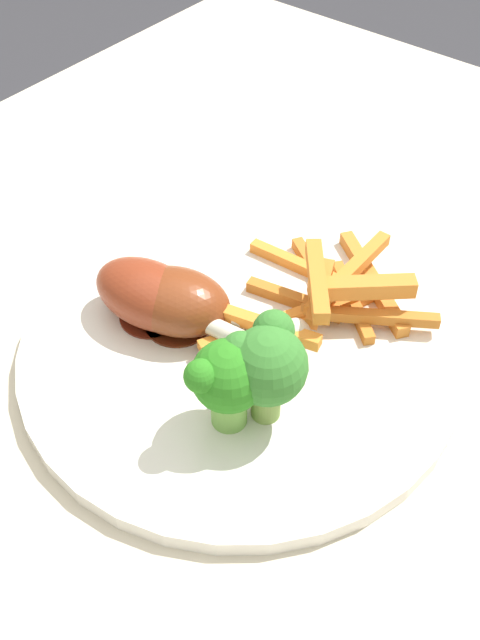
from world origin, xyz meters
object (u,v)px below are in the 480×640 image
Objects in this scene: dinner_plate at (240,347)px; broccoli_floret_front at (262,362)px; chicken_drumstick_near at (184,304)px; broccoli_floret_middle at (228,379)px; chicken_drumstick_far at (155,298)px; carrot_fries_pile at (329,294)px; dining_table at (193,461)px.

dinner_plate is 4.34× the size of broccoli_floret_front.
chicken_drumstick_near is (0.01, -0.04, 0.03)m from dinner_plate.
broccoli_floret_middle reaches higher than chicken_drumstick_far.
chicken_drumstick_far is (0.08, -0.08, 0.01)m from carrot_fries_pile.
carrot_fries_pile is 0.12m from chicken_drumstick_far.
carrot_fries_pile reaches higher than chicken_drumstick_near.
dining_table is 0.18m from carrot_fries_pile.
dinner_plate is at bearing -128.89° from broccoli_floret_front.
chicken_drumstick_far is at bearing -46.47° from carrot_fries_pile.
carrot_fries_pile is 1.22× the size of chicken_drumstick_far.
dining_table is 0.16m from chicken_drumstick_far.
broccoli_floret_front is 0.10m from chicken_drumstick_far.
broccoli_floret_front reaches higher than chicken_drumstick_near.
broccoli_floret_front is 1.08× the size of broccoli_floret_middle.
carrot_fries_pile is at bearing 155.45° from dinner_plate.
carrot_fries_pile is 1.26× the size of chicken_drumstick_near.
chicken_drumstick_far is at bearing -99.59° from broccoli_floret_front.
broccoli_floret_front is at bearing 81.85° from dining_table.
carrot_fries_pile is (-0.10, -0.02, -0.03)m from broccoli_floret_front.
chicken_drumstick_near is (-0.01, -0.01, 0.15)m from dining_table.
chicken_drumstick_near reaches higher than dining_table.
dinner_plate is at bearing 134.78° from dining_table.
chicken_drumstick_far is (0.02, -0.06, 0.03)m from dinner_plate.
chicken_drumstick_near is at bearing -142.18° from dining_table.
dining_table is 3.40× the size of dinner_plate.
carrot_fries_pile reaches higher than dinner_plate.
broccoli_floret_front is (0.01, 0.07, 0.18)m from dining_table.
broccoli_floret_middle reaches higher than dining_table.
dining_table is 0.13m from dinner_plate.
chicken_drumstick_near is at bearing -106.84° from broccoli_floret_front.
chicken_drumstick_near is at bearing -42.29° from carrot_fries_pile.
dining_table is at bearing 37.82° from chicken_drumstick_near.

